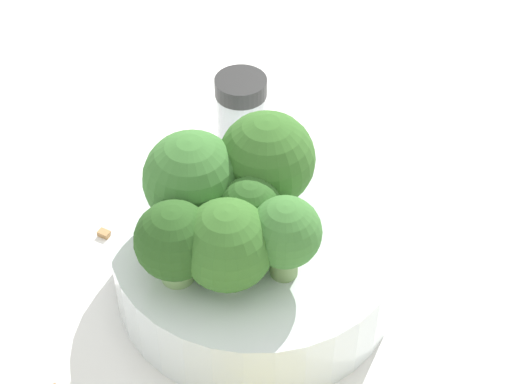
# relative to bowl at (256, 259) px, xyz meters

# --- Properties ---
(ground_plane) EXTENTS (3.00, 3.00, 0.00)m
(ground_plane) POSITION_rel_bowl_xyz_m (0.00, 0.00, -0.02)
(ground_plane) COLOR white
(bowl) EXTENTS (0.17, 0.17, 0.05)m
(bowl) POSITION_rel_bowl_xyz_m (0.00, 0.00, 0.00)
(bowl) COLOR silver
(bowl) RESTS_ON ground_plane
(broccoli_floret_0) EXTENTS (0.06, 0.06, 0.07)m
(broccoli_floret_0) POSITION_rel_bowl_xyz_m (-0.00, 0.02, 0.06)
(broccoli_floret_0) COLOR #8EB770
(broccoli_floret_0) RESTS_ON bowl
(broccoli_floret_1) EXTENTS (0.04, 0.04, 0.05)m
(broccoli_floret_1) POSITION_rel_bowl_xyz_m (-0.03, -0.04, 0.05)
(broccoli_floret_1) COLOR #8EB770
(broccoli_floret_1) RESTS_ON bowl
(broccoli_floret_2) EXTENTS (0.04, 0.04, 0.05)m
(broccoli_floret_2) POSITION_rel_bowl_xyz_m (0.02, -0.02, 0.05)
(broccoli_floret_2) COLOR #7A9E5B
(broccoli_floret_2) RESTS_ON bowl
(broccoli_floret_3) EXTENTS (0.05, 0.05, 0.05)m
(broccoli_floret_3) POSITION_rel_bowl_xyz_m (-0.01, -0.04, 0.05)
(broccoli_floret_3) COLOR #8EB770
(broccoli_floret_3) RESTS_ON bowl
(broccoli_floret_4) EXTENTS (0.06, 0.06, 0.06)m
(broccoli_floret_4) POSITION_rel_bowl_xyz_m (-0.04, -0.00, 0.06)
(broccoli_floret_4) COLOR #7A9E5B
(broccoli_floret_4) RESTS_ON bowl
(broccoli_floret_5) EXTENTS (0.03, 0.03, 0.05)m
(broccoli_floret_5) POSITION_rel_bowl_xyz_m (-0.00, -0.01, 0.05)
(broccoli_floret_5) COLOR #7A9E5B
(broccoli_floret_5) RESTS_ON bowl
(pepper_shaker) EXTENTS (0.04, 0.04, 0.06)m
(pepper_shaker) POSITION_rel_bowl_xyz_m (-0.05, 0.13, 0.01)
(pepper_shaker) COLOR silver
(pepper_shaker) RESTS_ON ground_plane
(almond_crumb_1) EXTENTS (0.01, 0.01, 0.01)m
(almond_crumb_1) POSITION_rel_bowl_xyz_m (-0.11, 0.01, -0.02)
(almond_crumb_1) COLOR #AD7F4C
(almond_crumb_1) RESTS_ON ground_plane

